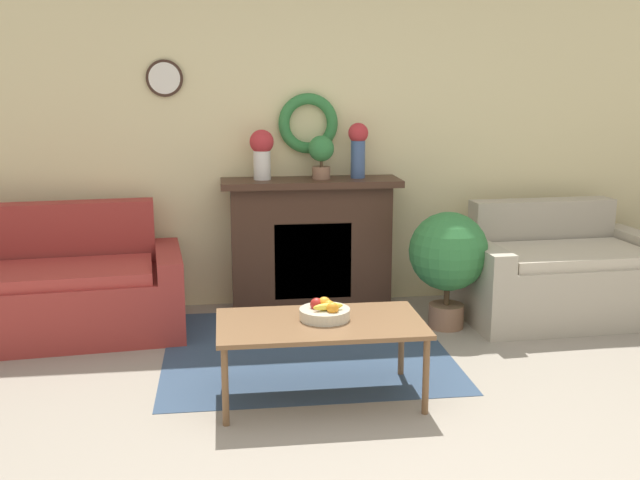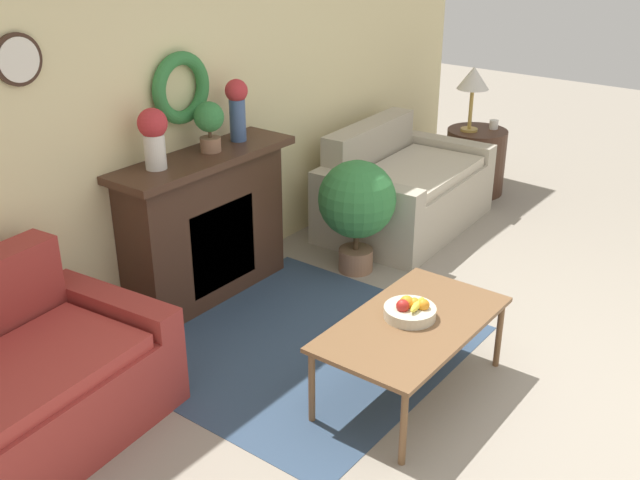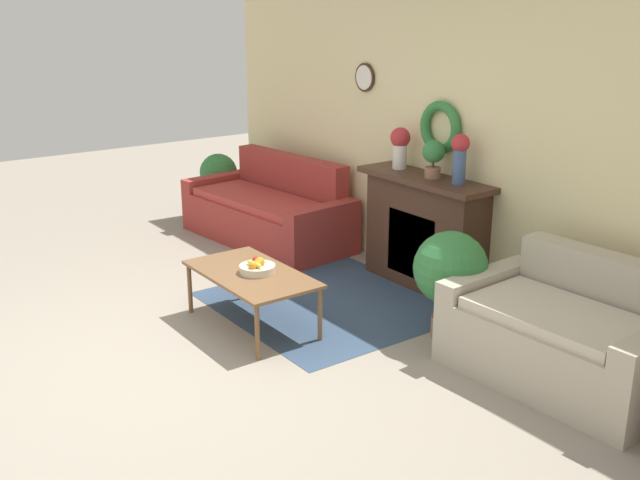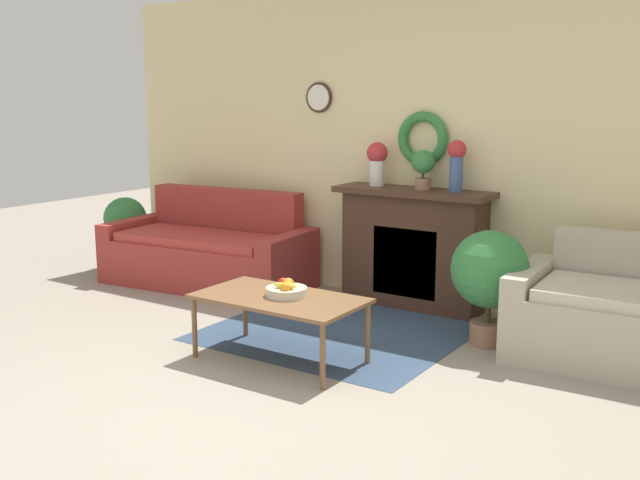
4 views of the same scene
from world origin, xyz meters
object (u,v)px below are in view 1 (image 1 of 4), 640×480
(couch_left, at_px, (38,292))
(vase_on_mantel_right, at_px, (358,146))
(coffee_table, at_px, (320,328))
(vase_on_mantel_left, at_px, (262,151))
(fireplace, at_px, (311,243))
(loveseat_right, at_px, (559,275))
(fruit_bowl, at_px, (325,312))
(potted_plant_on_mantel, at_px, (321,153))
(potted_plant_floor_by_loveseat, at_px, (448,255))

(couch_left, xyz_separation_m, vase_on_mantel_right, (2.31, 0.39, 0.95))
(coffee_table, bearing_deg, vase_on_mantel_left, 97.21)
(fireplace, distance_m, vase_on_mantel_right, 0.83)
(vase_on_mantel_right, bearing_deg, vase_on_mantel_left, 180.00)
(couch_left, relative_size, coffee_table, 1.79)
(loveseat_right, xyz_separation_m, vase_on_mantel_right, (-1.46, 0.44, 0.95))
(loveseat_right, xyz_separation_m, fruit_bowl, (-1.94, -1.22, 0.18))
(coffee_table, bearing_deg, couch_left, 144.04)
(coffee_table, bearing_deg, fireplace, 85.01)
(loveseat_right, relative_size, coffee_table, 1.34)
(fireplace, height_order, coffee_table, fireplace)
(couch_left, relative_size, loveseat_right, 1.33)
(vase_on_mantel_left, relative_size, potted_plant_on_mantel, 1.14)
(fruit_bowl, bearing_deg, couch_left, 145.25)
(vase_on_mantel_left, bearing_deg, fruit_bowl, -81.63)
(loveseat_right, height_order, vase_on_mantel_left, vase_on_mantel_left)
(vase_on_mantel_left, height_order, vase_on_mantel_right, vase_on_mantel_right)
(couch_left, distance_m, potted_plant_on_mantel, 2.25)
(loveseat_right, bearing_deg, vase_on_mantel_right, 160.45)
(couch_left, height_order, coffee_table, couch_left)
(fruit_bowl, distance_m, potted_plant_floor_by_loveseat, 1.47)
(loveseat_right, relative_size, vase_on_mantel_right, 3.67)
(fruit_bowl, bearing_deg, potted_plant_floor_by_loveseat, 45.80)
(coffee_table, height_order, fruit_bowl, fruit_bowl)
(couch_left, bearing_deg, vase_on_mantel_left, 8.23)
(couch_left, distance_m, vase_on_mantel_right, 2.53)
(fireplace, distance_m, coffee_table, 1.70)
(loveseat_right, relative_size, potted_plant_floor_by_loveseat, 1.82)
(fireplace, relative_size, potted_plant_floor_by_loveseat, 1.61)
(couch_left, height_order, potted_plant_on_mantel, potted_plant_on_mantel)
(coffee_table, height_order, potted_plant_on_mantel, potted_plant_on_mantel)
(fruit_bowl, xyz_separation_m, potted_plant_on_mantel, (0.20, 1.64, 0.71))
(fireplace, height_order, fruit_bowl, fireplace)
(couch_left, relative_size, vase_on_mantel_left, 5.48)
(fruit_bowl, distance_m, potted_plant_on_mantel, 1.80)
(fireplace, bearing_deg, fruit_bowl, -94.07)
(vase_on_mantel_right, bearing_deg, fireplace, -179.11)
(fireplace, xyz_separation_m, potted_plant_on_mantel, (0.08, -0.01, 0.69))
(coffee_table, height_order, potted_plant_floor_by_loveseat, potted_plant_floor_by_loveseat)
(loveseat_right, bearing_deg, vase_on_mantel_left, 165.81)
(loveseat_right, height_order, vase_on_mantel_right, vase_on_mantel_right)
(fruit_bowl, relative_size, potted_plant_floor_by_loveseat, 0.34)
(fireplace, height_order, vase_on_mantel_left, vase_on_mantel_left)
(fireplace, xyz_separation_m, coffee_table, (-0.15, -1.69, -0.10))
(couch_left, bearing_deg, potted_plant_on_mantel, 4.73)
(potted_plant_floor_by_loveseat, bearing_deg, vase_on_mantel_left, 154.43)
(couch_left, distance_m, vase_on_mantel_left, 1.87)
(potted_plant_floor_by_loveseat, bearing_deg, fruit_bowl, -134.20)
(couch_left, distance_m, potted_plant_floor_by_loveseat, 2.87)
(couch_left, height_order, loveseat_right, couch_left)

